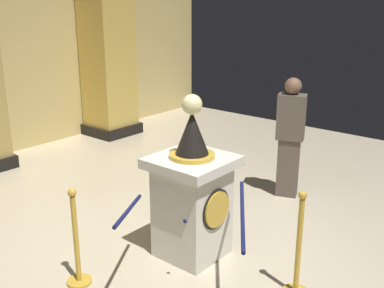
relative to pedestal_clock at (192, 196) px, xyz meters
name	(u,v)px	position (x,y,z in m)	size (l,w,h in m)	color
ground_plane	(190,262)	(-0.15, -0.09, -0.67)	(11.37, 11.37, 0.00)	beige
pedestal_clock	(192,196)	(0.00, 0.00, 0.00)	(0.77, 0.77, 1.73)	silver
stanchion_near	(77,252)	(-1.11, 0.49, -0.34)	(0.24, 0.24, 0.98)	gold
stanchion_far	(298,259)	(0.07, -1.19, -0.31)	(0.24, 0.24, 1.03)	gold
velvet_rope	(185,212)	(-0.52, -0.35, 0.11)	(1.45, 1.46, 0.22)	#141947
column_right	(107,49)	(2.52, 4.25, 1.01)	(0.94, 0.94, 3.40)	black
bystander_guest	(290,135)	(2.03, -0.01, 0.19)	(0.33, 0.41, 1.64)	brown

